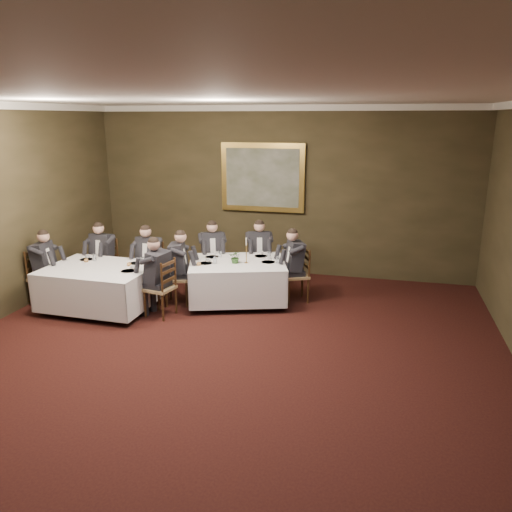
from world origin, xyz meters
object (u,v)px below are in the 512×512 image
at_px(chair_sec_endleft, 45,288).
at_px(centerpiece, 236,256).
at_px(chair_main_backleft, 213,273).
at_px(chair_main_endleft, 177,288).
at_px(diner_sec_backleft, 104,264).
at_px(chair_sec_backright, 151,280).
at_px(diner_sec_backright, 150,268).
at_px(chair_sec_endright, 161,300).
at_px(diner_main_backright, 259,261).
at_px(diner_sec_endright, 160,287).
at_px(chair_main_backright, 259,272).
at_px(diner_main_endleft, 178,276).
at_px(diner_main_endright, 296,274).
at_px(table_main, 237,278).
at_px(chair_sec_backleft, 105,275).
at_px(diner_main_backleft, 213,262).
at_px(painting, 263,178).
at_px(table_second, 100,285).
at_px(candlestick, 246,253).
at_px(diner_sec_endleft, 44,276).
at_px(chair_main_endright, 296,286).

bearing_deg(chair_sec_endleft, centerpiece, 98.12).
xyz_separation_m(chair_main_backleft, chair_main_endleft, (-0.32, -1.02, 0.00)).
xyz_separation_m(diner_sec_backleft, chair_sec_backright, (0.98, -0.01, -0.23)).
relative_size(diner_sec_backright, chair_sec_endright, 1.35).
bearing_deg(diner_sec_backleft, diner_main_backright, -157.09).
bearing_deg(diner_main_backright, diner_sec_endright, 38.62).
distance_m(chair_main_backleft, diner_sec_endright, 1.68).
xyz_separation_m(chair_main_backright, diner_main_endleft, (-1.18, -1.30, 0.23)).
bearing_deg(diner_main_endright, diner_sec_endright, 95.84).
distance_m(table_main, chair_sec_endright, 1.43).
bearing_deg(diner_sec_backright, centerpiece, -178.12).
bearing_deg(chair_sec_backleft, chair_sec_endleft, 58.08).
xyz_separation_m(diner_main_backright, diner_main_endleft, (-1.18, -1.29, 0.00)).
bearing_deg(diner_main_backleft, painting, -143.33).
xyz_separation_m(table_second, candlestick, (2.40, 0.88, 0.49)).
relative_size(diner_sec_endleft, centerpiece, 5.43).
distance_m(diner_main_backright, diner_sec_backleft, 3.01).
xyz_separation_m(diner_main_backleft, diner_sec_backleft, (-1.99, -0.65, 0.00)).
relative_size(chair_main_endleft, diner_sec_endright, 0.74).
bearing_deg(chair_main_backright, painting, -98.56).
height_order(diner_main_backright, painting, painting).
height_order(chair_sec_backleft, diner_sec_endright, diner_sec_endright).
relative_size(diner_main_backright, chair_main_endright, 1.35).
xyz_separation_m(diner_main_backleft, candlestick, (0.88, -0.71, 0.43)).
bearing_deg(chair_sec_backright, painting, -126.44).
height_order(chair_main_endleft, diner_main_endleft, diner_main_endleft).
distance_m(diner_main_backright, painting, 1.84).
bearing_deg(diner_sec_backright, diner_main_backleft, -141.28).
bearing_deg(diner_main_backleft, diner_main_endleft, 48.16).
height_order(centerpiece, candlestick, candlestick).
height_order(diner_main_backright, chair_main_endright, diner_main_backright).
relative_size(chair_main_backleft, chair_sec_backleft, 1.00).
height_order(chair_main_backright, painting, painting).
relative_size(table_main, diner_sec_endright, 1.50).
xyz_separation_m(diner_sec_backright, centerpiece, (1.71, -0.09, 0.38)).
bearing_deg(centerpiece, diner_main_endright, 22.25).
bearing_deg(diner_sec_endleft, diner_main_backright, 112.40).
bearing_deg(chair_main_backleft, candlestick, 116.44).
height_order(chair_main_endright, chair_sec_endleft, same).
height_order(diner_sec_backright, diner_sec_endleft, same).
relative_size(diner_sec_backleft, candlestick, 2.85).
distance_m(chair_main_backright, diner_sec_endleft, 3.99).
distance_m(diner_sec_backleft, chair_sec_endright, 1.90).
distance_m(diner_sec_endright, chair_sec_endleft, 2.31).
xyz_separation_m(diner_main_backleft, chair_sec_endright, (-0.37, -1.62, -0.23)).
relative_size(diner_sec_backleft, chair_sec_endleft, 1.35).
height_order(chair_main_backleft, centerpiece, centerpiece).
relative_size(chair_main_backright, chair_main_endright, 1.00).
bearing_deg(diner_main_backleft, chair_sec_endright, 52.60).
relative_size(table_main, chair_sec_endleft, 2.02).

